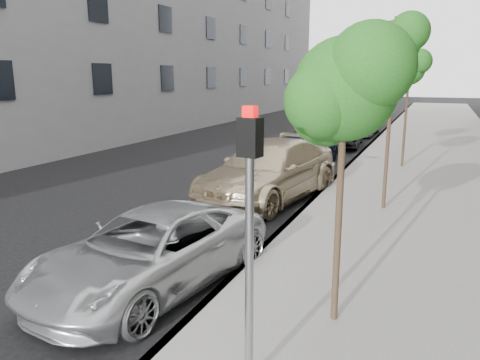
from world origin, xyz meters
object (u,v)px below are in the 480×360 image
Objects in this scene: minivan at (151,250)px; sedan_blue at (304,146)px; sedan_black at (345,132)px; sedan_rear at (361,123)px; tree_far at (410,70)px; tree_near at (347,89)px; tree_mid at (396,45)px; signal_pole at (250,219)px; suv at (269,171)px.

minivan is 1.09× the size of sedan_blue.
sedan_black is 5.37m from sedan_rear.
tree_far reaches higher than sedan_black.
sedan_blue is (-3.93, 12.52, -2.77)m from tree_near.
sedan_rear is at bearing 99.11° from minivan.
tree_mid is at bearing -47.94° from sedan_blue.
signal_pole reaches higher than minivan.
sedan_rear is at bearing 100.95° from tree_mid.
signal_pole is 3.65m from minivan.
tree_far is 7.02m from sedan_black.
minivan is (-2.67, 1.99, -1.50)m from signal_pole.
tree_near is 0.92× the size of sedan_black.
sedan_black is (-3.33, 11.83, -3.69)m from tree_mid.
minivan is 23.59m from sedan_rear.
tree_mid is at bearing -77.84° from sedan_rear.
tree_mid is 0.85× the size of suv.
signal_pole is (-0.66, -1.88, -1.36)m from tree_near.
tree_far is 7.81m from suv.
tree_mid reaches higher than suv.
tree_near is 24.10m from sedan_rear.
sedan_black is at bearing 121.98° from tree_far.
sedan_rear is (-3.33, 10.70, -3.18)m from tree_far.
minivan is at bearing -117.50° from tree_mid.
signal_pole is 0.71× the size of sedan_black.
minivan is at bearing -104.47° from tree_far.
signal_pole is at bearing -92.52° from tree_far.
sedan_blue is at bearing 104.67° from suv.
tree_near is 1.30× the size of signal_pole.
suv is (-3.42, -6.34, -3.02)m from tree_far.
signal_pole is 14.83m from sedan_blue.
tree_far is 1.01× the size of sedan_blue.
tree_mid is 4.95m from suv.
sedan_black is at bearing 99.23° from suv.
tree_mid is 1.04× the size of sedan_rear.
suv reaches higher than minivan.
tree_near is at bearing -90.00° from tree_mid.
tree_near reaches higher than sedan_rear.
sedan_black is at bearing 92.96° from sedan_blue.
tree_near is 2.41m from signal_pole.
tree_far reaches higher than signal_pole.
suv is at bearing 117.19° from tree_near.
sedan_rear is (-3.33, 23.70, -2.83)m from tree_near.
tree_near is 0.87× the size of sedan_rear.
sedan_rear is at bearing 95.81° from sedan_blue.
sedan_black is at bearing -88.79° from sedan_rear.
tree_mid is 1.13× the size of tree_far.
signal_pole reaches higher than sedan_blue.
sedan_blue reaches higher than sedan_rear.
signal_pole is at bearing -82.83° from sedan_rear.
suv is at bearing -118.35° from tree_far.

